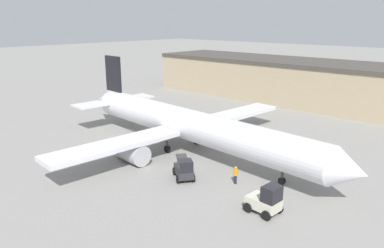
{
  "coord_description": "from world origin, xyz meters",
  "views": [
    {
      "loc": [
        28.95,
        -31.32,
        15.38
      ],
      "look_at": [
        0.0,
        0.0,
        3.48
      ],
      "focal_mm": 35.0,
      "sensor_mm": 36.0,
      "label": 1
    }
  ],
  "objects_px": {
    "belt_loader_truck": "(184,169)",
    "pushback_tug": "(125,147)",
    "ground_crew_worker": "(236,174)",
    "airplane": "(187,125)",
    "baggage_tug": "(266,200)"
  },
  "relations": [
    {
      "from": "belt_loader_truck",
      "to": "pushback_tug",
      "type": "xyz_separation_m",
      "value": [
        -9.81,
        0.27,
        -0.03
      ]
    },
    {
      "from": "pushback_tug",
      "to": "ground_crew_worker",
      "type": "bearing_deg",
      "value": 40.01
    },
    {
      "from": "airplane",
      "to": "baggage_tug",
      "type": "distance_m",
      "value": 17.13
    },
    {
      "from": "baggage_tug",
      "to": "pushback_tug",
      "type": "height_order",
      "value": "baggage_tug"
    },
    {
      "from": "airplane",
      "to": "ground_crew_worker",
      "type": "xyz_separation_m",
      "value": [
        10.22,
        -3.88,
        -2.23
      ]
    },
    {
      "from": "baggage_tug",
      "to": "pushback_tug",
      "type": "relative_size",
      "value": 0.87
    },
    {
      "from": "pushback_tug",
      "to": "airplane",
      "type": "bearing_deg",
      "value": 87.99
    },
    {
      "from": "ground_crew_worker",
      "to": "baggage_tug",
      "type": "height_order",
      "value": "baggage_tug"
    },
    {
      "from": "airplane",
      "to": "belt_loader_truck",
      "type": "distance_m",
      "value": 8.99
    },
    {
      "from": "baggage_tug",
      "to": "airplane",
      "type": "bearing_deg",
      "value": 159.0
    },
    {
      "from": "airplane",
      "to": "belt_loader_truck",
      "type": "relative_size",
      "value": 12.45
    },
    {
      "from": "airplane",
      "to": "ground_crew_worker",
      "type": "distance_m",
      "value": 11.16
    },
    {
      "from": "ground_crew_worker",
      "to": "baggage_tug",
      "type": "bearing_deg",
      "value": 34.34
    },
    {
      "from": "ground_crew_worker",
      "to": "pushback_tug",
      "type": "height_order",
      "value": "pushback_tug"
    },
    {
      "from": "ground_crew_worker",
      "to": "belt_loader_truck",
      "type": "bearing_deg",
      "value": -84.74
    }
  ]
}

